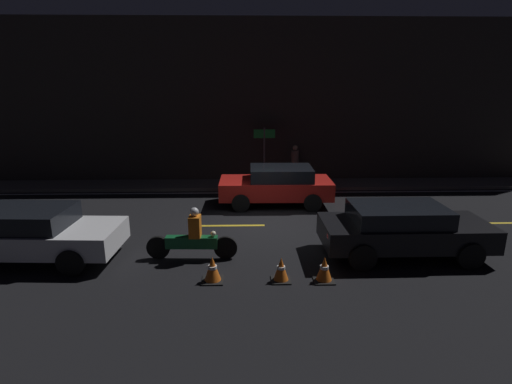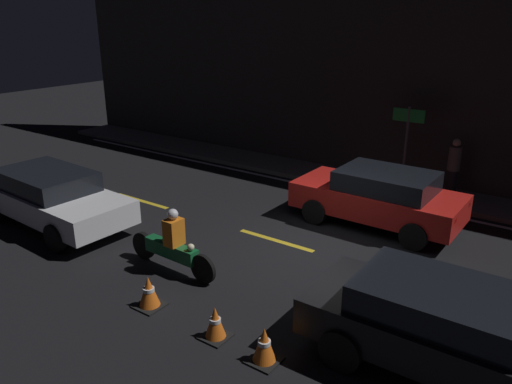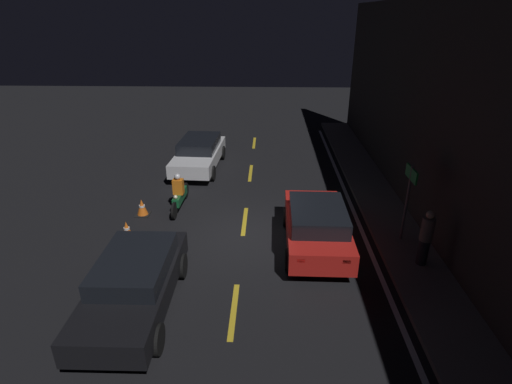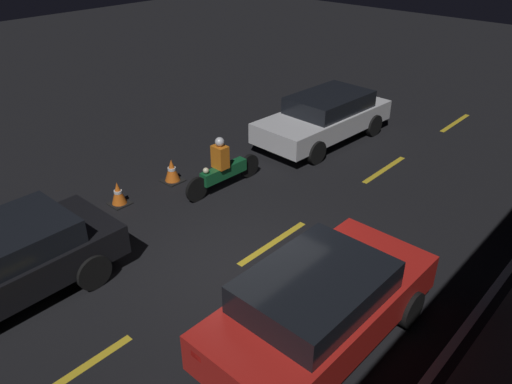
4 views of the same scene
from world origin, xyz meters
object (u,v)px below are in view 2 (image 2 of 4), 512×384
object	(u,v)px
shop_sign	(407,132)
traffic_cone_mid	(215,323)
taxi_red	(379,196)
traffic_cone_near	(149,292)
sedan_white	(52,196)
pedestrian	(453,167)
motorcycle	(172,246)
van_black	(448,328)
traffic_cone_far	(264,345)

from	to	relation	value
shop_sign	traffic_cone_mid	bearing A→B (deg)	-90.07
taxi_red	traffic_cone_near	xyz separation A→B (m)	(-1.91, -5.86, -0.47)
sedan_white	pedestrian	world-z (taller)	pedestrian
motorcycle	sedan_white	bearing A→B (deg)	-178.80
pedestrian	motorcycle	bearing A→B (deg)	-115.15
motorcycle	shop_sign	bearing A→B (deg)	75.36
van_black	sedan_white	bearing A→B (deg)	179.77
van_black	shop_sign	bearing A→B (deg)	113.73
motorcycle	pedestrian	bearing A→B (deg)	66.78
taxi_red	pedestrian	world-z (taller)	pedestrian
shop_sign	pedestrian	bearing A→B (deg)	6.98
traffic_cone_far	shop_sign	distance (m)	8.78
van_black	traffic_cone_mid	xyz separation A→B (m)	(-3.25, -1.32, -0.47)
taxi_red	shop_sign	size ratio (longest dim) A/B	1.69
traffic_cone_mid	traffic_cone_far	size ratio (longest dim) A/B	0.97
motorcycle	traffic_cone_near	distance (m)	1.39
taxi_red	traffic_cone_mid	distance (m)	5.92
sedan_white	van_black	size ratio (longest dim) A/B	1.06
van_black	traffic_cone_far	bearing A→B (deg)	-149.60
sedan_white	traffic_cone_near	world-z (taller)	sedan_white
van_black	traffic_cone_far	distance (m)	2.68
taxi_red	traffic_cone_far	size ratio (longest dim) A/B	6.96
sedan_white	taxi_red	distance (m)	8.05
traffic_cone_mid	traffic_cone_far	bearing A→B (deg)	-1.89
traffic_cone_far	pedestrian	distance (m)	8.79
traffic_cone_near	pedestrian	bearing A→B (deg)	71.55
sedan_white	shop_sign	distance (m)	9.65
traffic_cone_near	shop_sign	size ratio (longest dim) A/B	0.25
traffic_cone_mid	traffic_cone_far	xyz separation A→B (m)	(0.98, -0.03, 0.01)
taxi_red	sedan_white	bearing A→B (deg)	35.42
traffic_cone_mid	pedestrian	bearing A→B (deg)	81.23
sedan_white	shop_sign	size ratio (longest dim) A/B	1.87
taxi_red	traffic_cone_far	world-z (taller)	taxi_red
sedan_white	pedestrian	size ratio (longest dim) A/B	2.75
traffic_cone_near	pedestrian	world-z (taller)	pedestrian
sedan_white	motorcycle	world-z (taller)	motorcycle
taxi_red	motorcycle	world-z (taller)	taxi_red
traffic_cone_far	motorcycle	bearing A→B (deg)	157.86
van_black	traffic_cone_far	world-z (taller)	van_black
traffic_cone_mid	shop_sign	xyz separation A→B (m)	(0.01, 8.56, 1.55)
motorcycle	pedestrian	distance (m)	8.27
sedan_white	pedestrian	bearing A→B (deg)	47.00
van_black	shop_sign	size ratio (longest dim) A/B	1.77
traffic_cone_near	pedestrian	size ratio (longest dim) A/B	0.37
traffic_cone_far	traffic_cone_near	bearing A→B (deg)	178.65
traffic_cone_mid	pedestrian	size ratio (longest dim) A/B	0.35
sedan_white	traffic_cone_far	bearing A→B (deg)	-7.72
van_black	shop_sign	xyz separation A→B (m)	(-3.24, 7.24, 1.08)
pedestrian	van_black	bearing A→B (deg)	-75.60
taxi_red	motorcycle	xyz separation A→B (m)	(-2.52, -4.64, -0.21)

